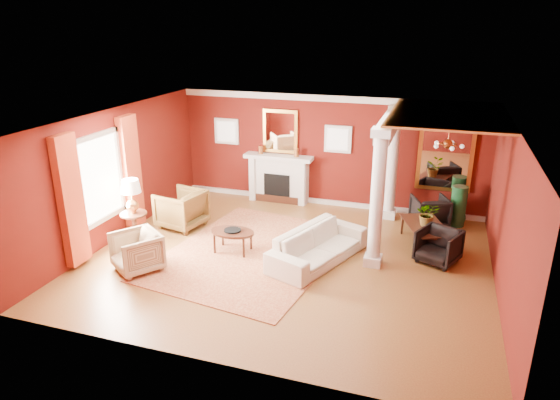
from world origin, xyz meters
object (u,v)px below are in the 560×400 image
(armchair_stripe, at_px, (136,250))
(armchair_leopard, at_px, (181,207))
(sofa, at_px, (318,240))
(side_table, at_px, (132,201))
(coffee_table, at_px, (233,233))
(dining_table, at_px, (426,229))

(armchair_stripe, bearing_deg, armchair_leopard, 131.44)
(sofa, height_order, armchair_leopard, armchair_leopard)
(side_table, bearing_deg, armchair_stripe, -54.98)
(coffee_table, xyz_separation_m, dining_table, (3.88, 1.61, -0.05))
(sofa, height_order, side_table, side_table)
(armchair_leopard, bearing_deg, side_table, -16.65)
(side_table, bearing_deg, armchair_leopard, 62.27)
(sofa, relative_size, armchair_leopard, 2.40)
(sofa, relative_size, side_table, 1.64)
(armchair_stripe, distance_m, coffee_table, 1.99)
(sofa, xyz_separation_m, coffee_table, (-1.83, -0.13, -0.03))
(coffee_table, bearing_deg, side_table, -175.38)
(armchair_leopard, distance_m, coffee_table, 1.93)
(dining_table, bearing_deg, armchair_stripe, 98.50)
(sofa, relative_size, dining_table, 1.72)
(armchair_stripe, relative_size, side_table, 0.60)
(sofa, xyz_separation_m, armchair_stripe, (-3.29, -1.48, -0.03))
(sofa, distance_m, dining_table, 2.53)
(side_table, bearing_deg, dining_table, 16.29)
(armchair_leopard, relative_size, side_table, 0.68)
(coffee_table, xyz_separation_m, side_table, (-2.28, -0.18, 0.53))
(dining_table, bearing_deg, side_table, 85.78)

